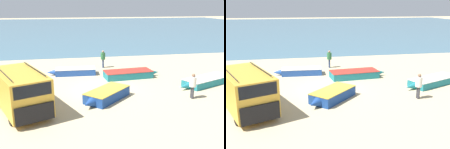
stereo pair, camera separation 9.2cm
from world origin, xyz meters
The scene contains 9 objects.
ground_plane centered at (0.00, 0.00, 0.00)m, with size 200.00×200.00×0.00m, color tan.
sea_water centered at (0.00, 52.00, 0.00)m, with size 120.00×80.00×0.01m, color #477084.
parked_van centered at (-5.05, -3.04, 1.30)m, with size 3.92×5.36×2.52m.
fishing_rowboat_0 centered at (2.94, 2.90, 0.31)m, with size 4.99×2.07×0.62m.
fishing_rowboat_1 centered at (0.09, -2.04, 0.34)m, with size 3.55×3.57×0.68m.
fishing_rowboat_2 centered at (8.33, -0.14, 0.28)m, with size 5.18×3.06×0.57m.
fishing_rowboat_3 centered at (-1.70, 4.74, 0.29)m, with size 4.30×1.53×0.58m.
fisherman_0 centered at (5.79, -2.81, 1.02)m, with size 0.45×0.45×1.71m.
fisherman_1 centered at (1.26, 6.87, 1.02)m, with size 0.45×0.45×1.71m.
Camera 1 is at (-2.51, -18.05, 6.16)m, focal length 42.00 mm.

